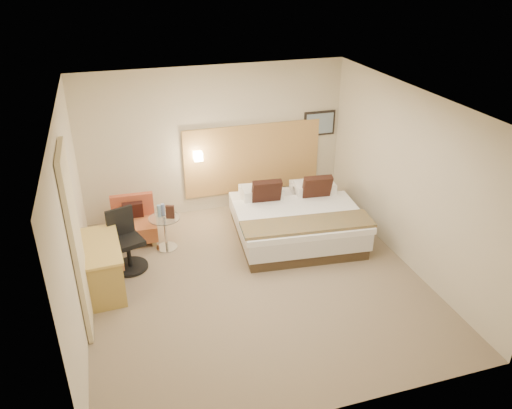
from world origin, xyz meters
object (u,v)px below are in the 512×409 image
object	(u,v)px
bed	(295,219)
lounge_chair	(134,224)
desk	(103,254)
side_table	(166,231)
desk_chair	(127,245)

from	to	relation	value
bed	lounge_chair	xyz separation A→B (m)	(-2.63, 0.70, -0.03)
lounge_chair	desk	size ratio (longest dim) A/B	0.63
desk	lounge_chair	bearing A→B (deg)	68.27
bed	desk	size ratio (longest dim) A/B	1.85
side_table	desk	size ratio (longest dim) A/B	0.55
side_table	desk_chair	bearing A→B (deg)	-148.31
desk	desk_chair	world-z (taller)	desk_chair
lounge_chair	desk_chair	world-z (taller)	desk_chair
side_table	lounge_chair	bearing A→B (deg)	135.97
side_table	desk	xyz separation A→B (m)	(-0.98, -0.85, 0.26)
bed	lounge_chair	bearing A→B (deg)	165.04
bed	desk_chair	xyz separation A→B (m)	(-2.81, -0.14, 0.07)
desk	side_table	bearing A→B (deg)	40.92
lounge_chair	side_table	bearing A→B (deg)	-44.03
bed	desk	world-z (taller)	bed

